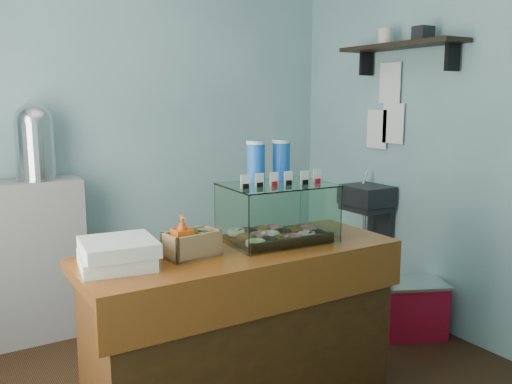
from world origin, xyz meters
TOP-DOWN VIEW (x-y plane):
  - room_shell at (0.03, 0.01)m, footprint 3.54×3.04m
  - counter at (0.00, -0.25)m, footprint 1.60×0.60m
  - back_shelf at (-0.90, 1.32)m, footprint 1.00×0.32m
  - display_case at (0.25, -0.18)m, footprint 0.57×0.43m
  - condiment_crate at (-0.27, -0.24)m, footprint 0.27×0.18m
  - pastry_boxes at (-0.61, -0.21)m, footprint 0.35×0.36m
  - coffee_urn at (-0.67, 1.31)m, footprint 0.28×0.28m
  - red_cooler at (1.51, -0.01)m, footprint 0.54×0.49m

SIDE VIEW (x-z plane):
  - red_cooler at x=1.51m, z-range 0.00..0.39m
  - counter at x=0.00m, z-range 0.01..0.91m
  - back_shelf at x=-0.90m, z-range 0.00..1.10m
  - pastry_boxes at x=-0.61m, z-range 0.90..1.02m
  - condiment_crate at x=-0.27m, z-range 0.87..1.07m
  - display_case at x=0.25m, z-range 0.80..1.32m
  - coffee_urn at x=-0.67m, z-range 1.11..1.62m
  - room_shell at x=0.03m, z-range 0.30..3.12m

